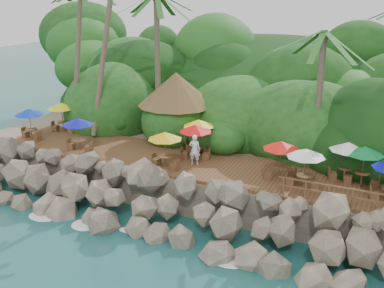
% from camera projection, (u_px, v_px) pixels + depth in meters
% --- Properties ---
extents(ground, '(140.00, 140.00, 0.00)m').
position_uv_depth(ground, '(141.00, 242.00, 23.29)').
color(ground, '#19514F').
rests_on(ground, ground).
extents(land_base, '(32.00, 25.20, 2.10)m').
position_uv_depth(land_base, '(246.00, 135.00, 36.65)').
color(land_base, gray).
rests_on(land_base, ground).
extents(jungle_hill, '(44.80, 28.00, 15.40)m').
position_uv_depth(jungle_hill, '(271.00, 124.00, 43.41)').
color(jungle_hill, '#143811').
rests_on(jungle_hill, ground).
extents(seawall, '(29.00, 4.00, 2.30)m').
position_uv_depth(seawall, '(160.00, 206.00, 24.63)').
color(seawall, gray).
rests_on(seawall, ground).
extents(terrace, '(26.00, 5.00, 0.20)m').
position_uv_depth(terrace, '(192.00, 163.00, 27.72)').
color(terrace, brown).
rests_on(terrace, land_base).
extents(jungle_foliage, '(44.00, 16.00, 12.00)m').
position_uv_depth(jungle_foliage, '(241.00, 152.00, 36.13)').
color(jungle_foliage, '#143811').
rests_on(jungle_foliage, ground).
extents(foam_line, '(25.20, 0.80, 0.06)m').
position_uv_depth(foam_line, '(144.00, 239.00, 23.53)').
color(foam_line, white).
rests_on(foam_line, ground).
extents(palapa, '(5.23, 5.23, 4.60)m').
position_uv_depth(palapa, '(176.00, 89.00, 30.77)').
color(palapa, brown).
rests_on(palapa, ground).
extents(dining_clusters, '(25.60, 5.19, 2.17)m').
position_uv_depth(dining_clusters, '(220.00, 137.00, 26.26)').
color(dining_clusters, brown).
rests_on(dining_clusters, terrace).
extents(railing, '(6.10, 0.10, 1.00)m').
position_uv_depth(railing, '(341.00, 194.00, 21.87)').
color(railing, brown).
rests_on(railing, terrace).
extents(waiter, '(0.74, 0.56, 1.83)m').
position_uv_depth(waiter, '(195.00, 150.00, 26.93)').
color(waiter, white).
rests_on(waiter, terrace).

